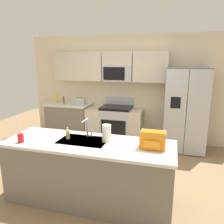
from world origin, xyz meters
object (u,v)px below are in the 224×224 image
(pepper_mill, at_px, (64,100))
(soap_dispenser, at_px, (68,134))
(sink_faucet, at_px, (87,126))
(backpack, at_px, (153,140))
(refrigerator, at_px, (185,110))
(bottle_yellow, at_px, (57,98))
(range_oven, at_px, (115,124))
(toaster, at_px, (80,101))
(drink_cup_red, at_px, (21,138))
(paper_towel_roll, at_px, (107,133))

(pepper_mill, height_order, soap_dispenser, pepper_mill)
(sink_faucet, height_order, backpack, sink_faucet)
(sink_faucet, relative_size, backpack, 0.88)
(refrigerator, xyz_separation_m, bottle_yellow, (-3.23, 0.10, 0.10))
(bottle_yellow, relative_size, soap_dispenser, 1.42)
(range_oven, height_order, sink_faucet, sink_faucet)
(pepper_mill, distance_m, bottle_yellow, 0.22)
(toaster, height_order, bottle_yellow, bottle_yellow)
(range_oven, bearing_deg, drink_cup_red, -103.28)
(toaster, relative_size, bottle_yellow, 1.16)
(range_oven, height_order, pepper_mill, range_oven)
(soap_dispenser, bearing_deg, backpack, -1.15)
(pepper_mill, bearing_deg, sink_faucet, -55.11)
(toaster, distance_m, paper_towel_roll, 2.66)
(soap_dispenser, bearing_deg, pepper_mill, 118.97)
(paper_towel_roll, xyz_separation_m, backpack, (0.64, -0.07, -0.00))
(range_oven, relative_size, toaster, 4.86)
(pepper_mill, relative_size, sink_faucet, 0.66)
(refrigerator, distance_m, bottle_yellow, 3.23)
(sink_faucet, xyz_separation_m, drink_cup_red, (-0.80, -0.44, -0.11))
(bottle_yellow, height_order, soap_dispenser, bottle_yellow)
(bottle_yellow, height_order, sink_faucet, sink_faucet)
(toaster, xyz_separation_m, pepper_mill, (-0.48, 0.05, 0.00))
(refrigerator, distance_m, soap_dispenser, 2.86)
(drink_cup_red, bearing_deg, toaster, 95.89)
(refrigerator, xyz_separation_m, soap_dispenser, (-1.71, -2.29, 0.04))
(toaster, bearing_deg, range_oven, 3.34)
(bottle_yellow, bearing_deg, drink_cup_red, -70.42)
(sink_faucet, bearing_deg, toaster, 116.22)
(sink_faucet, bearing_deg, soap_dispenser, -150.72)
(bottle_yellow, bearing_deg, refrigerator, -1.86)
(drink_cup_red, height_order, backpack, drink_cup_red)
(range_oven, xyz_separation_m, sink_faucet, (0.17, -2.23, 0.62))
(refrigerator, height_order, drink_cup_red, refrigerator)
(paper_towel_roll, bearing_deg, soap_dispenser, -175.25)
(drink_cup_red, bearing_deg, refrigerator, 48.91)
(backpack, bearing_deg, paper_towel_roll, 173.62)
(range_oven, xyz_separation_m, bottle_yellow, (-1.59, 0.03, 0.58))
(sink_faucet, bearing_deg, drink_cup_red, -151.11)
(bottle_yellow, bearing_deg, soap_dispenser, -57.65)
(bottle_yellow, xyz_separation_m, sink_faucet, (1.76, -2.26, 0.05))
(refrigerator, xyz_separation_m, pepper_mill, (-3.02, 0.07, 0.07))
(backpack, bearing_deg, soap_dispenser, 178.85)
(paper_towel_roll, distance_m, backpack, 0.65)
(paper_towel_roll, bearing_deg, backpack, -6.38)
(drink_cup_red, bearing_deg, paper_towel_roll, 17.37)
(drink_cup_red, bearing_deg, range_oven, 76.72)
(sink_faucet, relative_size, drink_cup_red, 1.17)
(toaster, xyz_separation_m, backpack, (2.04, -2.34, 0.03))
(bottle_yellow, height_order, backpack, bottle_yellow)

